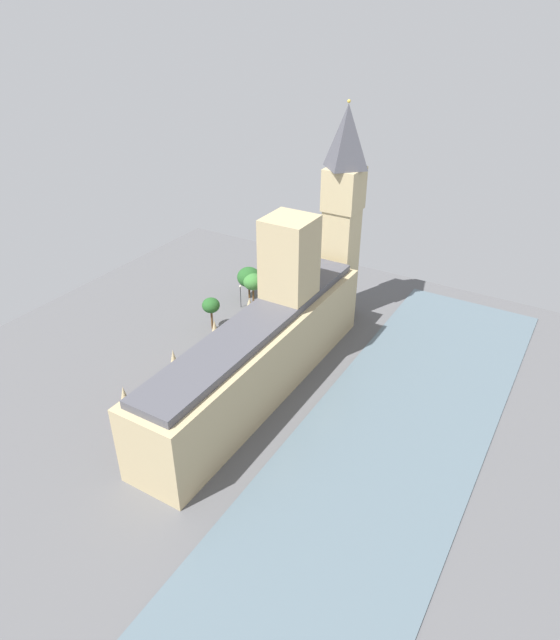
% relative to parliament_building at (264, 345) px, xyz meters
% --- Properties ---
extents(ground_plane, '(139.08, 139.08, 0.00)m').
position_rel_parliament_building_xyz_m(ground_plane, '(1.99, 2.22, -10.12)').
color(ground_plane, '#565659').
extents(river_thames, '(33.71, 125.17, 0.25)m').
position_rel_parliament_building_xyz_m(river_thames, '(-30.02, 2.22, -9.99)').
color(river_thames, slate).
rests_on(river_thames, ground).
extents(parliament_building, '(13.42, 69.08, 34.91)m').
position_rel_parliament_building_xyz_m(parliament_building, '(0.00, 0.00, 0.00)').
color(parliament_building, tan).
rests_on(parliament_building, ground).
extents(clock_tower, '(8.54, 8.54, 53.84)m').
position_rel_parliament_building_xyz_m(clock_tower, '(0.41, -36.77, 17.73)').
color(clock_tower, tan).
rests_on(clock_tower, ground).
extents(car_blue_far_end, '(1.93, 4.62, 1.74)m').
position_rel_parliament_building_xyz_m(car_blue_far_end, '(15.99, -21.89, -9.23)').
color(car_blue_far_end, navy).
rests_on(car_blue_far_end, ground).
extents(car_white_opposite_hall, '(2.16, 4.78, 1.74)m').
position_rel_parliament_building_xyz_m(car_white_opposite_hall, '(15.36, -6.07, -9.23)').
color(car_white_opposite_hall, silver).
rests_on(car_white_opposite_hall, ground).
extents(double_decker_bus_kerbside, '(2.91, 10.57, 4.75)m').
position_rel_parliament_building_xyz_m(double_decker_bus_kerbside, '(14.33, 17.54, -7.48)').
color(double_decker_bus_kerbside, '#B20C0F').
rests_on(double_decker_bus_kerbside, ground).
extents(pedestrian_near_tower, '(0.68, 0.60, 1.70)m').
position_rel_parliament_building_xyz_m(pedestrian_near_tower, '(9.48, 9.27, -9.35)').
color(pedestrian_near_tower, navy).
rests_on(pedestrian_near_tower, ground).
extents(pedestrian_by_river_gate, '(0.69, 0.61, 1.68)m').
position_rel_parliament_building_xyz_m(pedestrian_by_river_gate, '(9.60, -21.70, -9.36)').
color(pedestrian_by_river_gate, maroon).
rests_on(pedestrian_by_river_gate, ground).
extents(pedestrian_corner, '(0.70, 0.69, 1.70)m').
position_rel_parliament_building_xyz_m(pedestrian_corner, '(9.68, -18.77, -9.35)').
color(pedestrian_corner, '#336B60').
rests_on(pedestrian_corner, ground).
extents(plane_tree_leading, '(5.38, 5.38, 8.55)m').
position_rel_parliament_building_xyz_m(plane_tree_leading, '(22.76, -30.14, -3.90)').
color(plane_tree_leading, brown).
rests_on(plane_tree_leading, ground).
extents(plane_tree_trailing, '(6.47, 6.47, 9.22)m').
position_rel_parliament_building_xyz_m(plane_tree_trailing, '(25.07, -31.58, -3.67)').
color(plane_tree_trailing, brown).
rests_on(plane_tree_trailing, ground).
extents(plane_tree_midblock, '(4.46, 4.46, 8.75)m').
position_rel_parliament_building_xyz_m(plane_tree_midblock, '(23.83, -12.67, -3.35)').
color(plane_tree_midblock, brown).
rests_on(plane_tree_midblock, ground).
extents(street_lamp_under_trees, '(0.56, 0.56, 6.65)m').
position_rel_parliament_building_xyz_m(street_lamp_under_trees, '(24.04, -25.87, -5.51)').
color(street_lamp_under_trees, black).
rests_on(street_lamp_under_trees, ground).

